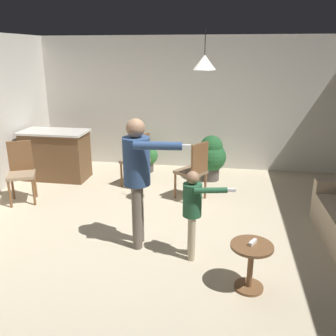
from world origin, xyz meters
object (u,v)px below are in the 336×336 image
Objects in this scene: kitchen_counter at (56,155)px; potted_plant_corner at (211,156)px; spare_remote_on_table at (253,242)px; dining_chair_centre_back at (21,170)px; person_child at (193,205)px; potted_plant_by_wall at (147,154)px; dining_chair_near_wall at (194,169)px; side_table_by_couch at (251,261)px; person_adult at (138,170)px; dining_chair_by_counter at (138,158)px.

kitchen_counter is 3.00m from potted_plant_corner.
kitchen_counter reaches higher than spare_remote_on_table.
dining_chair_centre_back is at bearing 153.92° from spare_remote_on_table.
person_child reaches higher than potted_plant_by_wall.
potted_plant_by_wall is 4.10m from spare_remote_on_table.
dining_chair_centre_back is (-2.80, -0.51, 0.00)m from dining_chair_near_wall.
person_child reaches higher than potted_plant_corner.
dining_chair_near_wall is (-0.82, 2.31, 0.22)m from side_table_by_couch.
person_adult is (2.21, -2.24, 0.55)m from kitchen_counter.
potted_plant_corner is at bearing 158.75° from person_adult.
person_child is at bearing -139.26° from dining_chair_near_wall.
person_adult is at bearing -106.10° from potted_plant_corner.
spare_remote_on_table is (3.63, -1.77, -0.01)m from dining_chair_centre_back.
spare_remote_on_table reaches higher than side_table_by_couch.
dining_chair_by_counter is at bearing -176.23° from dining_chair_centre_back.
person_child is 1.66× the size of potted_plant_by_wall.
dining_chair_by_counter reaches higher than kitchen_counter.
person_adult is at bearing 152.73° from side_table_by_couch.
potted_plant_by_wall reaches higher than side_table_by_couch.
dining_chair_by_counter is 1.50× the size of potted_plant_by_wall.
dining_chair_centre_back is at bearing -92.50° from kitchen_counter.
potted_plant_corner is (0.77, 2.65, -0.54)m from person_adult.
dining_chair_near_wall reaches higher than side_table_by_couch.
person_child reaches higher than spare_remote_on_table.
kitchen_counter is at bearing -140.49° from person_adult.
spare_remote_on_table is at bearing 42.18° from person_child.
side_table_by_couch is 0.47× the size of person_child.
person_child is at bearing 131.26° from dining_chair_centre_back.
dining_chair_by_counter is at bearing -170.78° from person_adult.
spare_remote_on_table is at bearing -124.54° from dining_chair_near_wall.
dining_chair_near_wall is (0.54, 1.60, -0.48)m from person_adult.
potted_plant_corner is at bearing -12.21° from potted_plant_by_wall.
side_table_by_couch is 0.78× the size of potted_plant_by_wall.
dining_chair_near_wall is at bearing 173.44° from person_child.
person_adult is at bearing -117.46° from person_child.
side_table_by_couch is at bearing 128.44° from dining_chair_centre_back.
dining_chair_centre_back is at bearing 135.85° from dining_chair_near_wall.
side_table_by_couch is at bearing -124.84° from dining_chair_near_wall.
kitchen_counter is at bearing -157.00° from potted_plant_by_wall.
dining_chair_by_counter and dining_chair_centre_back have the same top height.
dining_chair_near_wall is (2.75, -0.63, 0.07)m from kitchen_counter.
kitchen_counter is 1.70m from dining_chair_by_counter.
potted_plant_corner is 6.76× the size of spare_remote_on_table.
kitchen_counter is 1.26× the size of dining_chair_by_counter.
dining_chair_centre_back is (-2.96, 1.29, -0.14)m from person_child.
spare_remote_on_table is at bearing -79.77° from potted_plant_corner.
side_table_by_couch is 0.90m from person_child.
dining_chair_by_counter is 1.00× the size of dining_chair_near_wall.
person_child is 1.11× the size of dining_chair_centre_back.
person_adult is 1.65× the size of dining_chair_centre_back.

